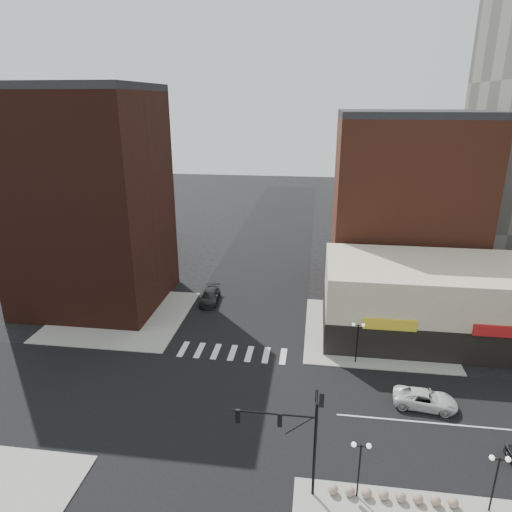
# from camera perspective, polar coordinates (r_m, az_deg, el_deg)

# --- Properties ---
(ground) EXTENTS (240.00, 240.00, 0.00)m
(ground) POSITION_cam_1_polar(r_m,az_deg,el_deg) (40.17, -5.07, -17.96)
(ground) COLOR black
(ground) RESTS_ON ground
(road_ew) EXTENTS (200.00, 14.00, 0.02)m
(road_ew) POSITION_cam_1_polar(r_m,az_deg,el_deg) (40.16, -5.07, -17.95)
(road_ew) COLOR black
(road_ew) RESTS_ON ground
(road_ns) EXTENTS (14.00, 200.00, 0.02)m
(road_ns) POSITION_cam_1_polar(r_m,az_deg,el_deg) (40.16, -5.07, -17.95)
(road_ns) COLOR black
(road_ns) RESTS_ON ground
(sidewalk_nw) EXTENTS (15.00, 15.00, 0.12)m
(sidewalk_nw) POSITION_cam_1_polar(r_m,az_deg,el_deg) (56.20, -16.43, -7.16)
(sidewalk_nw) COLOR gray
(sidewalk_nw) RESTS_ON ground
(sidewalk_ne) EXTENTS (15.00, 15.00, 0.12)m
(sidewalk_ne) POSITION_cam_1_polar(r_m,az_deg,el_deg) (52.08, 14.60, -9.16)
(sidewalk_ne) COLOR gray
(sidewalk_ne) RESTS_ON ground
(building_nw) EXTENTS (16.00, 15.00, 25.00)m
(building_nw) POSITION_cam_1_polar(r_m,az_deg,el_deg) (57.58, -20.11, 6.23)
(building_nw) COLOR #371811
(building_nw) RESTS_ON ground
(building_nw_low) EXTENTS (20.00, 18.00, 12.00)m
(building_nw_low) POSITION_cam_1_polar(r_m,az_deg,el_deg) (78.44, -22.91, 4.16)
(building_nw_low) COLOR #371811
(building_nw_low) RESTS_ON ground
(building_ne_midrise) EXTENTS (18.00, 15.00, 22.00)m
(building_ne_midrise) POSITION_cam_1_polar(r_m,az_deg,el_deg) (63.11, 18.06, 6.09)
(building_ne_midrise) COLOR brown
(building_ne_midrise) RESTS_ON ground
(building_ne_row) EXTENTS (24.20, 12.20, 8.00)m
(building_ne_row) POSITION_cam_1_polar(r_m,az_deg,el_deg) (52.38, 21.94, -5.86)
(building_ne_row) COLOR beige
(building_ne_row) RESTS_ON ground
(traffic_signal) EXTENTS (5.59, 3.09, 7.77)m
(traffic_signal) POSITION_cam_1_polar(r_m,az_deg,el_deg) (30.21, 5.53, -20.43)
(traffic_signal) COLOR black
(traffic_signal) RESTS_ON ground
(street_lamp_se_a) EXTENTS (1.22, 0.32, 4.16)m
(street_lamp_se_a) POSITION_cam_1_polar(r_m,az_deg,el_deg) (31.34, 12.91, -23.19)
(street_lamp_se_a) COLOR black
(street_lamp_se_a) RESTS_ON sidewalk_se
(street_lamp_se_b) EXTENTS (1.22, 0.32, 4.16)m
(street_lamp_se_b) POSITION_cam_1_polar(r_m,az_deg,el_deg) (33.16, 27.96, -22.52)
(street_lamp_se_b) COLOR black
(street_lamp_se_b) RESTS_ON sidewalk_se
(street_lamp_ne) EXTENTS (1.22, 0.32, 4.16)m
(street_lamp_ne) POSITION_cam_1_polar(r_m,az_deg,el_deg) (44.59, 12.60, -9.32)
(street_lamp_ne) COLOR black
(street_lamp_ne) RESTS_ON sidewalk_ne
(bollard_row) EXTENTS (8.01, 0.66, 0.66)m
(bollard_row) POSITION_cam_1_polar(r_m,az_deg,el_deg) (33.58, 16.65, -26.77)
(bollard_row) COLOR #A1836F
(bollard_row) RESTS_ON sidewalk_se
(white_suv) EXTENTS (5.35, 2.95, 1.42)m
(white_suv) POSITION_cam_1_polar(r_m,az_deg,el_deg) (41.76, 20.38, -16.43)
(white_suv) COLOR silver
(white_suv) RESTS_ON ground
(dark_sedan_north) EXTENTS (2.46, 5.33, 1.51)m
(dark_sedan_north) POSITION_cam_1_polar(r_m,az_deg,el_deg) (57.54, -5.76, -5.03)
(dark_sedan_north) COLOR black
(dark_sedan_north) RESTS_ON ground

